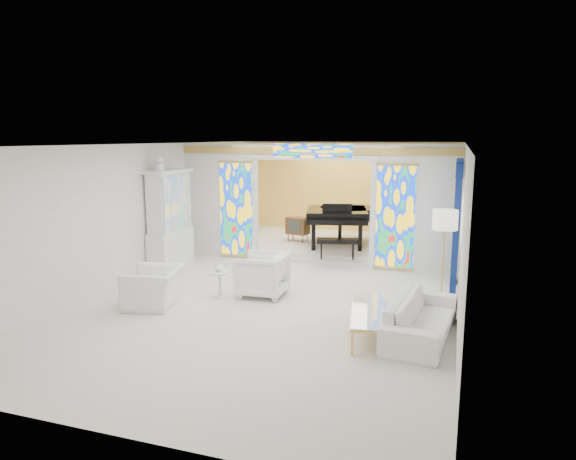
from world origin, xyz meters
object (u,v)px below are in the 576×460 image
(china_cabinet, at_px, (170,220))
(coffee_table, at_px, (369,311))
(armchair_right, at_px, (262,275))
(sofa, at_px, (421,317))
(grand_piano, at_px, (342,215))
(armchair_left, at_px, (154,287))
(tv_console, at_px, (298,226))

(china_cabinet, relative_size, coffee_table, 1.39)
(armchair_right, xyz_separation_m, sofa, (3.19, -1.24, -0.11))
(grand_piano, bearing_deg, sofa, -79.88)
(armchair_left, bearing_deg, armchair_right, 111.23)
(china_cabinet, bearing_deg, tv_console, 53.83)
(coffee_table, distance_m, tv_console, 6.72)
(armchair_left, distance_m, coffee_table, 4.10)
(sofa, height_order, grand_piano, grand_piano)
(armchair_left, relative_size, armchair_right, 1.15)
(china_cabinet, relative_size, armchair_left, 2.49)
(coffee_table, distance_m, grand_piano, 6.28)
(armchair_left, height_order, tv_console, tv_console)
(armchair_left, height_order, sofa, armchair_left)
(sofa, xyz_separation_m, tv_console, (-3.88, 5.84, 0.31))
(coffee_table, bearing_deg, grand_piano, 106.63)
(armchair_right, bearing_deg, tv_console, -174.34)
(grand_piano, distance_m, tv_console, 1.34)
(sofa, distance_m, tv_console, 7.02)
(tv_console, bearing_deg, sofa, -45.62)
(armchair_left, bearing_deg, grand_piano, 143.84)
(tv_console, bearing_deg, grand_piano, 11.47)
(china_cabinet, distance_m, grand_piano, 4.76)
(coffee_table, bearing_deg, sofa, 9.37)
(china_cabinet, height_order, tv_console, china_cabinet)
(sofa, bearing_deg, armchair_left, 95.89)
(sofa, relative_size, tv_console, 3.15)
(china_cabinet, height_order, sofa, china_cabinet)
(armchair_left, relative_size, sofa, 0.49)
(grand_piano, xyz_separation_m, tv_console, (-1.29, -0.02, -0.38))
(sofa, distance_m, coffee_table, 0.82)
(armchair_right, distance_m, tv_console, 4.66)
(grand_piano, bearing_deg, coffee_table, -87.14)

